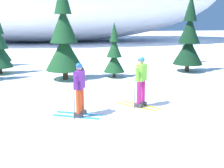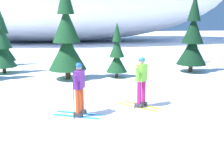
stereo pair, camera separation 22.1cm
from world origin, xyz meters
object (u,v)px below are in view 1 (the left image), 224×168
object	(u,v)px
skier_lime_jacket	(141,81)
pine_tree_far_right	(188,45)
pine_tree_center	(64,38)
skier_purple_jacket	(79,89)
pine_tree_right	(189,40)
pine_tree_center_right	(114,55)
pine_tree_left	(1,46)

from	to	relation	value
skier_lime_jacket	pine_tree_far_right	world-z (taller)	pine_tree_far_right
skier_lime_jacket	pine_tree_center	world-z (taller)	pine_tree_center
skier_purple_jacket	pine_tree_right	size ratio (longest dim) A/B	0.39
skier_purple_jacket	pine_tree_center_right	bearing A→B (deg)	68.56
skier_purple_jacket	skier_lime_jacket	xyz separation A→B (m)	(2.20, 0.57, 0.02)
pine_tree_left	pine_tree_far_right	xyz separation A→B (m)	(12.79, -1.09, -0.12)
pine_tree_far_right	pine_tree_center	bearing A→B (deg)	-155.67
skier_lime_jacket	pine_tree_center_right	world-z (taller)	pine_tree_center_right
pine_tree_left	pine_tree_far_right	distance (m)	12.83
skier_lime_jacket	pine_tree_center_right	xyz separation A→B (m)	(0.05, 5.15, 0.28)
pine_tree_center_right	pine_tree_right	bearing A→B (deg)	9.84
skier_purple_jacket	pine_tree_far_right	bearing A→B (deg)	49.06
pine_tree_left	skier_lime_jacket	bearing A→B (deg)	-56.78
skier_lime_jacket	pine_tree_left	xyz separation A→B (m)	(-6.64, 10.14, 0.41)
pine_tree_center_right	pine_tree_center	bearing A→B (deg)	-179.21
pine_tree_left	pine_tree_right	size ratio (longest dim) A/B	0.72
pine_tree_center	pine_tree_right	distance (m)	7.26
skier_purple_jacket	pine_tree_right	distance (m)	9.51
skier_purple_jacket	pine_tree_left	size ratio (longest dim) A/B	0.54
pine_tree_left	pine_tree_center_right	distance (m)	8.35
skier_lime_jacket	pine_tree_right	bearing A→B (deg)	51.95
pine_tree_right	pine_tree_far_right	distance (m)	3.49
skier_purple_jacket	pine_tree_left	distance (m)	11.60
pine_tree_center_right	skier_purple_jacket	bearing A→B (deg)	-111.44
pine_tree_left	pine_tree_far_right	size ratio (longest dim) A/B	1.10
pine_tree_left	pine_tree_right	bearing A→B (deg)	-20.35
pine_tree_center	pine_tree_center_right	distance (m)	2.75
pine_tree_far_right	skier_purple_jacket	bearing A→B (deg)	-130.94
pine_tree_left	pine_tree_center	xyz separation A→B (m)	(4.09, -5.03, 0.76)
pine_tree_right	pine_tree_center_right	bearing A→B (deg)	-170.16
pine_tree_left	pine_tree_right	xyz separation A→B (m)	(11.30, -4.19, 0.53)
skier_lime_jacket	skier_purple_jacket	bearing A→B (deg)	-165.45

